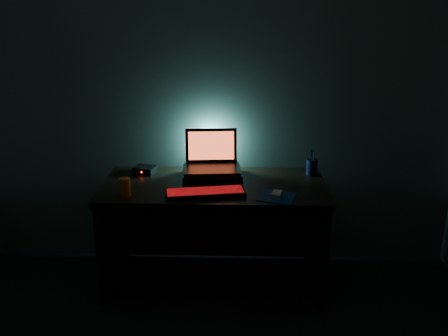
{
  "coord_description": "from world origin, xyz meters",
  "views": [
    {
      "loc": [
        0.16,
        -1.5,
        1.94
      ],
      "look_at": [
        0.07,
        1.57,
        0.88
      ],
      "focal_mm": 40.0,
      "sensor_mm": 36.0,
      "label": 1
    }
  ],
  "objects_px": {
    "keyboard": "(205,193)",
    "router": "(145,170)",
    "pen_cup": "(312,167)",
    "mouse": "(277,194)",
    "juice_glass": "(125,187)",
    "laptop": "(212,159)"
  },
  "relations": [
    {
      "from": "pen_cup",
      "to": "router",
      "type": "height_order",
      "value": "pen_cup"
    },
    {
      "from": "keyboard",
      "to": "pen_cup",
      "type": "relative_size",
      "value": 4.66
    },
    {
      "from": "laptop",
      "to": "mouse",
      "type": "height_order",
      "value": "laptop"
    },
    {
      "from": "juice_glass",
      "to": "keyboard",
      "type": "bearing_deg",
      "value": 2.32
    },
    {
      "from": "laptop",
      "to": "juice_glass",
      "type": "relative_size",
      "value": 3.55
    },
    {
      "from": "laptop",
      "to": "mouse",
      "type": "xyz_separation_m",
      "value": [
        0.43,
        -0.39,
        -0.1
      ]
    },
    {
      "from": "router",
      "to": "keyboard",
      "type": "bearing_deg",
      "value": -25.68
    },
    {
      "from": "juice_glass",
      "to": "pen_cup",
      "type": "bearing_deg",
      "value": 19.0
    },
    {
      "from": "juice_glass",
      "to": "router",
      "type": "bearing_deg",
      "value": 83.5
    },
    {
      "from": "laptop",
      "to": "juice_glass",
      "type": "distance_m",
      "value": 0.65
    },
    {
      "from": "mouse",
      "to": "router",
      "type": "relative_size",
      "value": 0.57
    },
    {
      "from": "pen_cup",
      "to": "juice_glass",
      "type": "height_order",
      "value": "same"
    },
    {
      "from": "keyboard",
      "to": "router",
      "type": "height_order",
      "value": "router"
    },
    {
      "from": "keyboard",
      "to": "juice_glass",
      "type": "bearing_deg",
      "value": 172.54
    },
    {
      "from": "mouse",
      "to": "juice_glass",
      "type": "relative_size",
      "value": 0.86
    },
    {
      "from": "keyboard",
      "to": "mouse",
      "type": "relative_size",
      "value": 5.41
    },
    {
      "from": "laptop",
      "to": "router",
      "type": "xyz_separation_m",
      "value": [
        -0.48,
        0.04,
        -0.1
      ]
    },
    {
      "from": "mouse",
      "to": "pen_cup",
      "type": "height_order",
      "value": "pen_cup"
    },
    {
      "from": "pen_cup",
      "to": "juice_glass",
      "type": "bearing_deg",
      "value": -161.0
    },
    {
      "from": "router",
      "to": "juice_glass",
      "type": "bearing_deg",
      "value": -80.53
    },
    {
      "from": "keyboard",
      "to": "pen_cup",
      "type": "bearing_deg",
      "value": 19.28
    },
    {
      "from": "keyboard",
      "to": "mouse",
      "type": "xyz_separation_m",
      "value": [
        0.45,
        -0.02,
        0.0
      ]
    }
  ]
}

